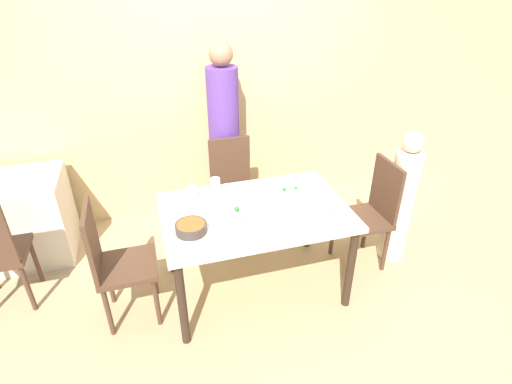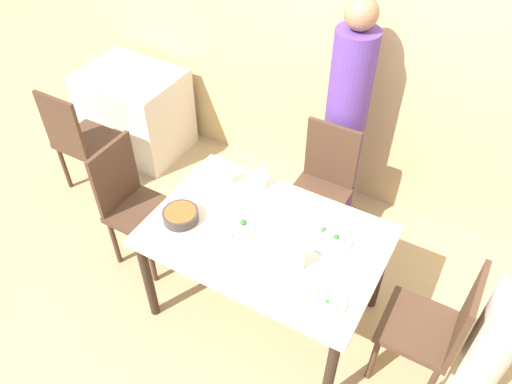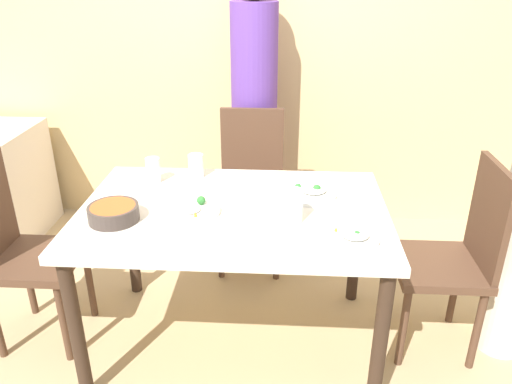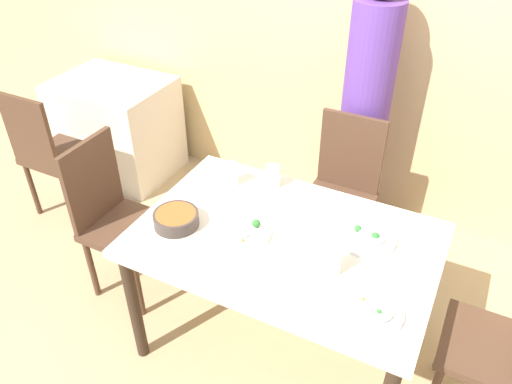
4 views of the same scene
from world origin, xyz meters
The scene contains 19 objects.
ground_plane centered at (0.00, 0.00, 0.00)m, with size 10.00×10.00×0.00m, color tan.
wall_back centered at (0.00, 1.42, 1.35)m, with size 10.00×0.06×2.70m.
dining_table centered at (0.00, 0.00, 0.66)m, with size 1.35×0.90×0.74m.
chair_adult_spot centered at (0.02, 0.79, 0.51)m, with size 0.40×0.40×0.95m.
chair_child_spot centered at (1.02, 0.05, 0.51)m, with size 0.40×0.40×0.95m.
chair_empty_left centered at (-1.02, -0.01, 0.51)m, with size 0.40×0.40×0.95m.
person_adult centered at (0.02, 1.10, 0.83)m, with size 0.29×0.29×1.74m.
person_child centered at (1.30, 0.05, 0.56)m, with size 0.23×0.23×1.19m.
bowl_curry centered at (-0.49, -0.15, 0.78)m, with size 0.21×0.21×0.07m.
plate_rice_adult centered at (0.48, -0.26, 0.76)m, with size 0.25×0.25×0.05m.
plate_rice_child centered at (0.34, 0.15, 0.76)m, with size 0.25×0.25×0.06m.
plate_noodles centered at (-0.17, -0.06, 0.76)m, with size 0.24×0.24×0.06m.
glass_water_tall centered at (0.26, -0.11, 0.82)m, with size 0.07×0.07×0.14m.
glass_water_short centered at (-0.22, 0.34, 0.80)m, with size 0.08×0.08×0.12m.
glass_water_center centered at (-0.42, 0.26, 0.81)m, with size 0.07×0.07×0.13m.
napkin_folded centered at (0.17, -0.33, 0.75)m, with size 0.14×0.14×0.01m.
fork_steel centered at (0.00, 0.29, 0.75)m, with size 0.18×0.05×0.01m.
spoon_steel centered at (-0.36, -0.34, 0.75)m, with size 0.17×0.09×0.01m.
background_table centered at (-1.85, 0.99, 0.38)m, with size 0.83×0.64×0.75m.
Camera 1 is at (-0.69, -2.36, 2.31)m, focal length 28.00 mm.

